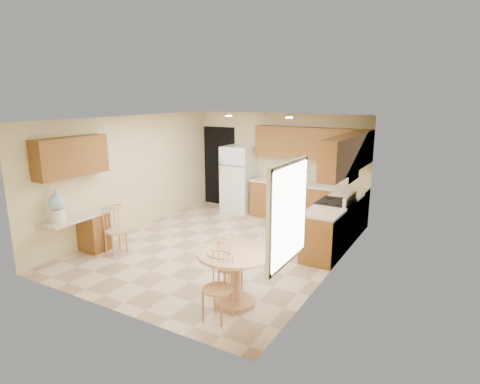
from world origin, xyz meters
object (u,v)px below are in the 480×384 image
Objects in this scene: chair_table_b at (214,283)px; water_crock at (58,207)px; chair_table_a at (227,262)px; chair_desk at (111,226)px; refrigerator at (239,179)px; dining_table at (235,270)px; stove at (334,223)px.

chair_table_b is 1.55× the size of water_crock.
chair_desk reaches higher than chair_table_a.
refrigerator is at bearing 76.67° from water_crock.
dining_table is at bearing 4.85° from water_crock.
stove is 1.23× the size of chair_desk.
dining_table is at bearing -90.57° from chair_table_b.
stove is 2.97m from dining_table.
chair_table_b is (0.23, -0.71, 0.02)m from chair_table_a.
chair_table_b reaches higher than dining_table.
dining_table is 1.84× the size of water_crock.
water_crock is (-3.40, 0.25, 0.48)m from chair_table_b.
dining_table is 3.45m from water_crock.
chair_desk is 1.53× the size of water_crock.
dining_table is 1.19× the size of chair_table_b.
chair_table_a is at bearing 99.66° from chair_desk.
chair_table_a is 3.24m from water_crock.
chair_table_b is (0.00, -0.54, 0.03)m from dining_table.
chair_table_b is 3.44m from water_crock.
refrigerator reaches higher than dining_table.
chair_table_a is at bearing 144.16° from dining_table.
chair_table_b is at bearing -98.61° from stove.
refrigerator is at bearing -164.21° from chair_table_a.
chair_table_a is at bearing -61.95° from refrigerator.
water_crock reaches higher than chair_desk.
refrigerator reaches higher than stove.
chair_desk is (-2.95, 0.46, 0.02)m from dining_table.
chair_table_a is at bearing -105.36° from stove.
refrigerator is 1.94× the size of chair_table_a.
chair_desk is 1.00m from water_crock.
stove is 1.87× the size of water_crock.
refrigerator is 1.89× the size of chair_desk.
chair_table_b is at bearing -90.00° from dining_table.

